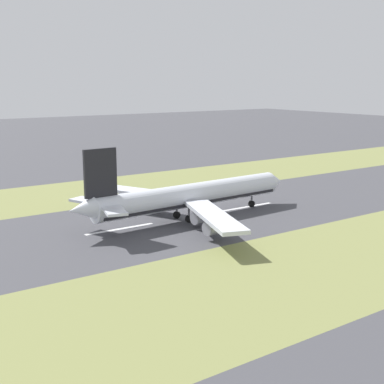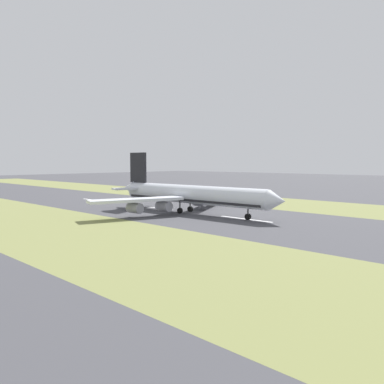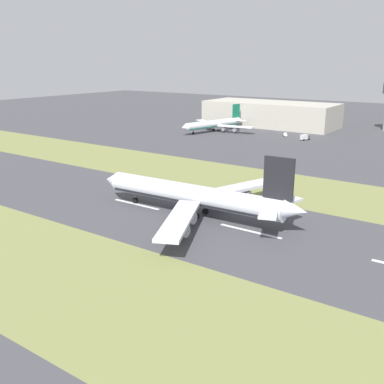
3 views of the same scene
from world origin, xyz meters
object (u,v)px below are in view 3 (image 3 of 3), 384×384
object	(u,v)px
airplane_main_jet	(198,196)
airplane_parked_apron	(215,124)
apron_car	(285,135)
service_truck	(305,137)
terminal_building	(270,114)

from	to	relation	value
airplane_main_jet	airplane_parked_apron	world-z (taller)	airplane_main_jet
airplane_parked_apron	apron_car	world-z (taller)	airplane_parked_apron
airplane_parked_apron	service_truck	size ratio (longest dim) A/B	8.14
airplane_main_jet	airplane_parked_apron	size ratio (longest dim) A/B	1.29
apron_car	terminal_building	bearing A→B (deg)	37.04
airplane_main_jet	terminal_building	bearing A→B (deg)	19.34
airplane_parked_apron	airplane_main_jet	bearing A→B (deg)	-149.69
airplane_parked_apron	apron_car	xyz separation A→B (m)	(7.68, -44.15, -3.72)
airplane_main_jet	service_truck	world-z (taller)	airplane_main_jet
apron_car	airplane_main_jet	bearing A→B (deg)	-165.86
terminal_building	airplane_parked_apron	world-z (taller)	terminal_building
airplane_parked_apron	service_truck	world-z (taller)	airplane_parked_apron
service_truck	apron_car	bearing A→B (deg)	68.51
airplane_main_jet	service_truck	bearing A→B (deg)	9.07
airplane_parked_apron	apron_car	distance (m)	44.97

